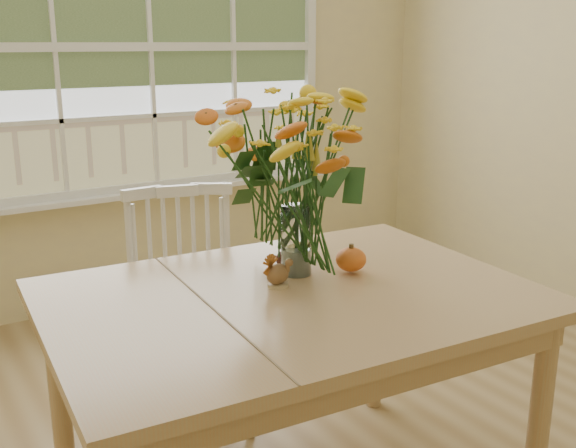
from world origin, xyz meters
TOP-DOWN VIEW (x-y plane):
  - wall_back at (0.00, 2.25)m, footprint 4.00×0.02m
  - window at (0.00, 2.21)m, footprint 2.42×0.12m
  - dining_table at (-0.42, 0.02)m, footprint 1.59×1.19m
  - windsor_chair at (-0.45, 0.79)m, footprint 0.54×0.53m
  - flower_vase at (-0.31, 0.17)m, footprint 0.50×0.50m
  - pumpkin at (-0.14, 0.08)m, footprint 0.11×0.11m
  - turkey_figurine at (-0.43, 0.09)m, footprint 0.10×0.08m
  - dark_gourd at (-0.31, 0.23)m, footprint 0.13×0.09m

SIDE VIEW (x-z plane):
  - windsor_chair at x=-0.45m, z-range 0.06..1.04m
  - dining_table at x=-0.42m, z-range 0.31..1.12m
  - dark_gourd at x=-0.31m, z-range 0.81..0.87m
  - pumpkin at x=-0.14m, z-range 0.81..0.89m
  - turkey_figurine at x=-0.43m, z-range 0.80..0.90m
  - flower_vase at x=-0.31m, z-range 0.87..1.46m
  - wall_back at x=0.00m, z-range 0.00..2.70m
  - window at x=0.00m, z-range 0.66..2.40m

